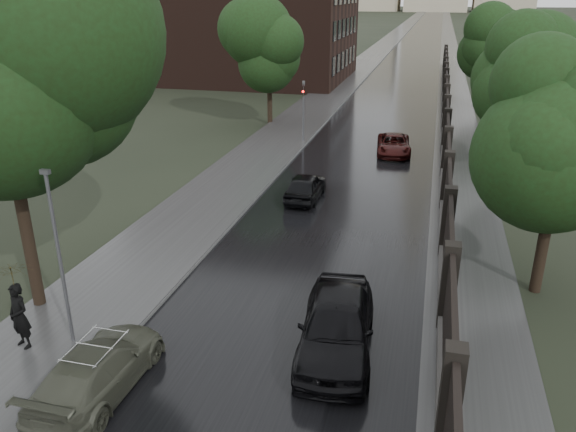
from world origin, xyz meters
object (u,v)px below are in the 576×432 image
(car_right_near, at_px, (337,325))
(tree_left_far, at_px, (269,51))
(volga_sedan, at_px, (98,369))
(pedestrian_umbrella, at_px, (12,283))
(tree_right_a, at_px, (562,144))
(tree_right_b, at_px, (511,79))
(lamp_post, at_px, (60,259))
(traffic_light, at_px, (303,106))
(car_right_far, at_px, (394,145))
(tree_left_near, at_px, (2,101))
(hatchback_left, at_px, (305,186))
(tree_right_c, at_px, (487,48))

(car_right_near, bearing_deg, tree_left_far, 104.72)
(volga_sedan, distance_m, pedestrian_umbrella, 3.41)
(tree_right_a, distance_m, volga_sedan, 14.36)
(tree_right_a, distance_m, tree_right_b, 14.00)
(lamp_post, xyz_separation_m, volga_sedan, (1.80, -1.53, -2.04))
(traffic_light, relative_size, car_right_far, 0.95)
(tree_right_a, bearing_deg, tree_left_near, -161.68)
(traffic_light, xyz_separation_m, hatchback_left, (2.50, -10.29, -1.76))
(traffic_light, xyz_separation_m, pedestrian_umbrella, (-2.21, -24.06, -0.29))
(tree_left_near, height_order, lamp_post, tree_left_near)
(hatchback_left, relative_size, car_right_far, 0.89)
(hatchback_left, xyz_separation_m, car_right_near, (3.53, -11.65, 0.19))
(tree_right_c, relative_size, hatchback_left, 1.87)
(tree_left_far, bearing_deg, lamp_post, -84.79)
(tree_right_b, distance_m, car_right_far, 7.56)
(traffic_light, bearing_deg, tree_left_far, 126.47)
(lamp_post, relative_size, hatchback_left, 1.37)
(volga_sedan, xyz_separation_m, car_right_far, (5.20, 23.86, -0.05))
(tree_left_far, xyz_separation_m, lamp_post, (2.60, -28.50, -2.57))
(lamp_post, bearing_deg, tree_right_b, 57.82)
(tree_left_far, relative_size, hatchback_left, 1.97)
(tree_right_a, relative_size, tree_right_b, 1.00)
(tree_right_c, relative_size, lamp_post, 1.37)
(tree_left_near, relative_size, tree_right_c, 1.31)
(pedestrian_umbrella, bearing_deg, tree_left_far, 111.53)
(tree_left_near, height_order, pedestrian_umbrella, tree_left_near)
(hatchback_left, bearing_deg, pedestrian_umbrella, 70.54)
(car_right_near, bearing_deg, car_right_far, 85.23)
(volga_sedan, distance_m, car_right_far, 24.42)
(tree_right_c, relative_size, car_right_near, 1.44)
(tree_left_far, relative_size, car_right_far, 1.76)
(hatchback_left, distance_m, pedestrian_umbrella, 14.63)
(tree_right_a, height_order, car_right_near, tree_right_a)
(lamp_post, relative_size, car_right_near, 1.05)
(tree_right_c, distance_m, hatchback_left, 27.29)
(tree_left_far, xyz_separation_m, car_right_far, (9.60, -6.17, -4.66))
(tree_left_far, xyz_separation_m, traffic_light, (3.70, -5.01, -2.84))
(car_right_near, height_order, pedestrian_umbrella, pedestrian_umbrella)
(tree_right_a, xyz_separation_m, hatchback_left, (-9.30, 6.71, -4.31))
(traffic_light, xyz_separation_m, car_right_near, (6.03, -21.94, -1.57))
(pedestrian_umbrella, bearing_deg, volga_sedan, 0.30)
(volga_sedan, bearing_deg, traffic_light, -88.10)
(pedestrian_umbrella, bearing_deg, tree_right_a, 45.36)
(traffic_light, distance_m, volga_sedan, 25.10)
(volga_sedan, distance_m, hatchback_left, 14.85)
(traffic_light, relative_size, pedestrian_umbrella, 1.36)
(pedestrian_umbrella, bearing_deg, traffic_light, 103.34)
(traffic_light, xyz_separation_m, car_right_far, (5.90, -1.17, -1.82))
(tree_right_a, bearing_deg, lamp_post, -153.26)
(tree_right_c, relative_size, volga_sedan, 1.61)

